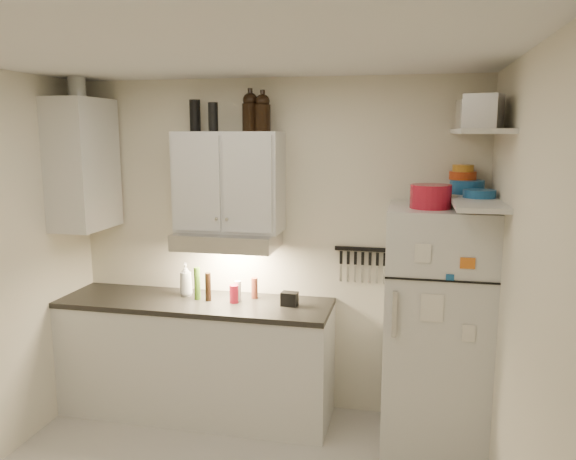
# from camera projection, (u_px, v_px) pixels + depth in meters

# --- Properties ---
(ceiling) EXTENTS (3.20, 3.00, 0.02)m
(ceiling) POSITION_uv_depth(u_px,v_px,m) (199.00, 46.00, 2.75)
(ceiling) COLOR silver
(ceiling) RESTS_ON ground
(back_wall) EXTENTS (3.20, 0.02, 2.60)m
(back_wall) POSITION_uv_depth(u_px,v_px,m) (274.00, 247.00, 4.43)
(back_wall) COLOR beige
(back_wall) RESTS_ON ground
(right_wall) EXTENTS (0.02, 3.00, 2.60)m
(right_wall) POSITION_uv_depth(u_px,v_px,m) (529.00, 325.00, 2.63)
(right_wall) COLOR beige
(right_wall) RESTS_ON ground
(base_cabinet) EXTENTS (2.10, 0.60, 0.88)m
(base_cabinet) POSITION_uv_depth(u_px,v_px,m) (197.00, 359.00, 4.39)
(base_cabinet) COLOR silver
(base_cabinet) RESTS_ON floor
(countertop) EXTENTS (2.10, 0.62, 0.04)m
(countertop) POSITION_uv_depth(u_px,v_px,m) (195.00, 303.00, 4.31)
(countertop) COLOR black
(countertop) RESTS_ON base_cabinet
(upper_cabinet) EXTENTS (0.80, 0.33, 0.75)m
(upper_cabinet) POSITION_uv_depth(u_px,v_px,m) (229.00, 182.00, 4.23)
(upper_cabinet) COLOR silver
(upper_cabinet) RESTS_ON back_wall
(side_cabinet) EXTENTS (0.33, 0.55, 1.00)m
(side_cabinet) POSITION_uv_depth(u_px,v_px,m) (83.00, 164.00, 4.32)
(side_cabinet) COLOR silver
(side_cabinet) RESTS_ON left_wall
(range_hood) EXTENTS (0.76, 0.46, 0.12)m
(range_hood) POSITION_uv_depth(u_px,v_px,m) (228.00, 240.00, 4.24)
(range_hood) COLOR silver
(range_hood) RESTS_ON back_wall
(fridge) EXTENTS (0.70, 0.68, 1.70)m
(fridge) POSITION_uv_depth(u_px,v_px,m) (436.00, 328.00, 3.90)
(fridge) COLOR silver
(fridge) RESTS_ON floor
(shelf_hi) EXTENTS (0.30, 0.95, 0.03)m
(shelf_hi) POSITION_uv_depth(u_px,v_px,m) (480.00, 131.00, 3.50)
(shelf_hi) COLOR silver
(shelf_hi) RESTS_ON right_wall
(shelf_lo) EXTENTS (0.30, 0.95, 0.03)m
(shelf_lo) POSITION_uv_depth(u_px,v_px,m) (476.00, 201.00, 3.58)
(shelf_lo) COLOR silver
(shelf_lo) RESTS_ON right_wall
(knife_strip) EXTENTS (0.42, 0.02, 0.03)m
(knife_strip) POSITION_uv_depth(u_px,v_px,m) (362.00, 249.00, 4.25)
(knife_strip) COLOR black
(knife_strip) RESTS_ON back_wall
(dutch_oven) EXTENTS (0.27, 0.27, 0.16)m
(dutch_oven) POSITION_uv_depth(u_px,v_px,m) (431.00, 196.00, 3.69)
(dutch_oven) COLOR #A71327
(dutch_oven) RESTS_ON fridge
(book_stack) EXTENTS (0.20, 0.24, 0.07)m
(book_stack) POSITION_uv_depth(u_px,v_px,m) (486.00, 205.00, 3.59)
(book_stack) COLOR orange
(book_stack) RESTS_ON fridge
(spice_jar) EXTENTS (0.06, 0.06, 0.09)m
(spice_jar) POSITION_uv_depth(u_px,v_px,m) (454.00, 201.00, 3.71)
(spice_jar) COLOR silver
(spice_jar) RESTS_ON fridge
(stock_pot) EXTENTS (0.34, 0.34, 0.19)m
(stock_pot) POSITION_uv_depth(u_px,v_px,m) (476.00, 115.00, 3.69)
(stock_pot) COLOR silver
(stock_pot) RESTS_ON shelf_hi
(tin_a) EXTENTS (0.24, 0.23, 0.20)m
(tin_a) POSITION_uv_depth(u_px,v_px,m) (482.00, 112.00, 3.43)
(tin_a) COLOR #AAAAAD
(tin_a) RESTS_ON shelf_hi
(tin_b) EXTENTS (0.25, 0.25, 0.20)m
(tin_b) POSITION_uv_depth(u_px,v_px,m) (483.00, 111.00, 3.24)
(tin_b) COLOR #AAAAAD
(tin_b) RESTS_ON shelf_hi
(bowl_teal) EXTENTS (0.23, 0.23, 0.09)m
(bowl_teal) POSITION_uv_depth(u_px,v_px,m) (467.00, 187.00, 3.88)
(bowl_teal) COLOR #19538C
(bowl_teal) RESTS_ON shelf_lo
(bowl_orange) EXTENTS (0.19, 0.19, 0.06)m
(bowl_orange) POSITION_uv_depth(u_px,v_px,m) (463.00, 175.00, 3.92)
(bowl_orange) COLOR #BF3B12
(bowl_orange) RESTS_ON bowl_teal
(bowl_yellow) EXTENTS (0.15, 0.15, 0.05)m
(bowl_yellow) POSITION_uv_depth(u_px,v_px,m) (463.00, 168.00, 3.91)
(bowl_yellow) COLOR #C38222
(bowl_yellow) RESTS_ON bowl_orange
(plates) EXTENTS (0.23, 0.23, 0.05)m
(plates) POSITION_uv_depth(u_px,v_px,m) (479.00, 194.00, 3.63)
(plates) COLOR #19538C
(plates) RESTS_ON shelf_lo
(growler_a) EXTENTS (0.15, 0.15, 0.29)m
(growler_a) POSITION_uv_depth(u_px,v_px,m) (250.00, 112.00, 4.13)
(growler_a) COLOR black
(growler_a) RESTS_ON upper_cabinet
(growler_b) EXTENTS (0.15, 0.15, 0.27)m
(growler_b) POSITION_uv_depth(u_px,v_px,m) (263.00, 112.00, 4.08)
(growler_b) COLOR black
(growler_b) RESTS_ON upper_cabinet
(thermos_a) EXTENTS (0.08, 0.08, 0.21)m
(thermos_a) POSITION_uv_depth(u_px,v_px,m) (213.00, 117.00, 4.11)
(thermos_a) COLOR black
(thermos_a) RESTS_ON upper_cabinet
(thermos_b) EXTENTS (0.09, 0.09, 0.24)m
(thermos_b) POSITION_uv_depth(u_px,v_px,m) (195.00, 116.00, 4.27)
(thermos_b) COLOR black
(thermos_b) RESTS_ON upper_cabinet
(side_jar) EXTENTS (0.16, 0.16, 0.17)m
(side_jar) POSITION_uv_depth(u_px,v_px,m) (77.00, 86.00, 4.20)
(side_jar) COLOR silver
(side_jar) RESTS_ON side_cabinet
(soap_bottle) EXTENTS (0.14, 0.14, 0.29)m
(soap_bottle) POSITION_uv_depth(u_px,v_px,m) (186.00, 277.00, 4.41)
(soap_bottle) COLOR silver
(soap_bottle) RESTS_ON countertop
(pepper_mill) EXTENTS (0.06, 0.06, 0.16)m
(pepper_mill) POSITION_uv_depth(u_px,v_px,m) (255.00, 288.00, 4.35)
(pepper_mill) COLOR brown
(pepper_mill) RESTS_ON countertop
(oil_bottle) EXTENTS (0.06, 0.06, 0.25)m
(oil_bottle) POSITION_uv_depth(u_px,v_px,m) (197.00, 283.00, 4.32)
(oil_bottle) COLOR #40681A
(oil_bottle) RESTS_ON countertop
(vinegar_bottle) EXTENTS (0.06, 0.06, 0.22)m
(vinegar_bottle) POSITION_uv_depth(u_px,v_px,m) (208.00, 287.00, 4.28)
(vinegar_bottle) COLOR black
(vinegar_bottle) RESTS_ON countertop
(clear_bottle) EXTENTS (0.05, 0.05, 0.15)m
(clear_bottle) POSITION_uv_depth(u_px,v_px,m) (238.00, 291.00, 4.29)
(clear_bottle) COLOR silver
(clear_bottle) RESTS_ON countertop
(red_jar) EXTENTS (0.09, 0.09, 0.14)m
(red_jar) POSITION_uv_depth(u_px,v_px,m) (234.00, 294.00, 4.24)
(red_jar) COLOR #A71327
(red_jar) RESTS_ON countertop
(caddy) EXTENTS (0.13, 0.10, 0.10)m
(caddy) POSITION_uv_depth(u_px,v_px,m) (290.00, 299.00, 4.17)
(caddy) COLOR black
(caddy) RESTS_ON countertop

